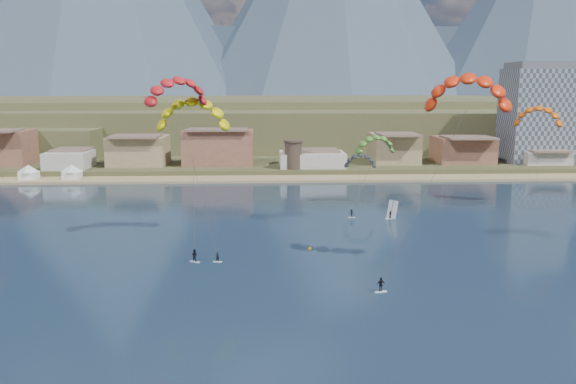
{
  "coord_description": "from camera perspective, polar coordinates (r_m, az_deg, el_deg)",
  "views": [
    {
      "loc": [
        -3.74,
        -57.47,
        26.47
      ],
      "look_at": [
        0.0,
        32.0,
        10.0
      ],
      "focal_mm": 36.0,
      "sensor_mm": 36.0,
      "label": 1
    }
  ],
  "objects": [
    {
      "name": "ground",
      "position": [
        63.38,
        1.25,
        -14.27
      ],
      "size": [
        2400.0,
        2400.0,
        0.0
      ],
      "primitive_type": "plane",
      "color": "black",
      "rests_on": "ground"
    },
    {
      "name": "beach",
      "position": [
        165.6,
        -1.07,
        1.31
      ],
      "size": [
        2200.0,
        12.0,
        0.9
      ],
      "color": "tan",
      "rests_on": "ground"
    },
    {
      "name": "land",
      "position": [
        618.05,
        -2.07,
        7.96
      ],
      "size": [
        2200.0,
        900.0,
        4.0
      ],
      "color": "#4D442A",
      "rests_on": "ground"
    },
    {
      "name": "foothills",
      "position": [
        291.63,
        2.77,
        6.99
      ],
      "size": [
        940.0,
        210.0,
        18.0
      ],
      "color": "brown",
      "rests_on": "ground"
    },
    {
      "name": "mountain_ridge",
      "position": [
        889.84,
        -3.24,
        18.41
      ],
      "size": [
        2060.0,
        480.0,
        400.0
      ],
      "color": "#314053",
      "rests_on": "ground"
    },
    {
      "name": "town",
      "position": [
        184.02,
        -13.79,
        4.36
      ],
      "size": [
        400.0,
        24.0,
        12.0
      ],
      "color": "beige",
      "rests_on": "ground"
    },
    {
      "name": "apartment_tower",
      "position": [
        205.79,
        23.35,
        7.17
      ],
      "size": [
        20.0,
        16.0,
        32.0
      ],
      "color": "gray",
      "rests_on": "ground"
    },
    {
      "name": "watchtower",
      "position": [
        172.86,
        0.52,
        3.74
      ],
      "size": [
        5.82,
        5.82,
        8.6
      ],
      "color": "#47382D",
      "rests_on": "ground"
    },
    {
      "name": "beach_tents",
      "position": [
        180.27,
        -26.11,
        2.1
      ],
      "size": [
        43.4,
        6.4,
        5.0
      ],
      "color": "white",
      "rests_on": "ground"
    },
    {
      "name": "kitesurfer_red",
      "position": [
        96.85,
        -10.91,
        10.15
      ],
      "size": [
        13.45,
        15.77,
        29.8
      ],
      "color": "silver",
      "rests_on": "ground"
    },
    {
      "name": "kitesurfer_yellow",
      "position": [
        100.17,
        -9.4,
        8.06
      ],
      "size": [
        13.09,
        17.44,
        27.07
      ],
      "color": "silver",
      "rests_on": "ground"
    },
    {
      "name": "kitesurfer_orange",
      "position": [
        84.21,
        17.34,
        9.88
      ],
      "size": [
        20.48,
        13.4,
        30.74
      ],
      "color": "silver",
      "rests_on": "ground"
    },
    {
      "name": "kitesurfer_green",
      "position": [
        129.75,
        8.61,
        4.92
      ],
      "size": [
        12.68,
        15.63,
        19.26
      ],
      "color": "silver",
      "rests_on": "ground"
    },
    {
      "name": "distant_kite_dark",
      "position": [
        136.63,
        7.15,
        3.35
      ],
      "size": [
        8.09,
        5.97,
        13.14
      ],
      "color": "#262626",
      "rests_on": "ground"
    },
    {
      "name": "distant_kite_orange",
      "position": [
        139.19,
        23.51,
        7.19
      ],
      "size": [
        11.16,
        8.49,
        23.76
      ],
      "color": "#262626",
      "rests_on": "ground"
    },
    {
      "name": "windsurfer",
      "position": [
        118.57,
        10.16,
        -2.06
      ],
      "size": [
        2.13,
        2.32,
        3.74
      ],
      "color": "silver",
      "rests_on": "ground"
    },
    {
      "name": "buoy",
      "position": [
        95.36,
        2.2,
        -5.63
      ],
      "size": [
        0.65,
        0.65,
        0.65
      ],
      "color": "yellow",
      "rests_on": "ground"
    }
  ]
}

